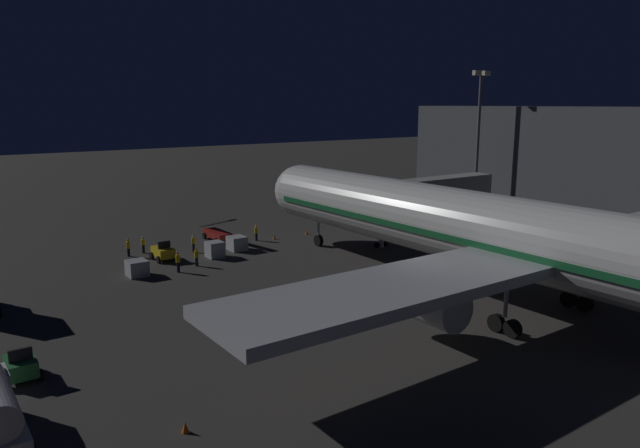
# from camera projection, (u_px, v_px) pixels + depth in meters

# --- Properties ---
(ground_plane) EXTENTS (320.00, 320.00, 0.00)m
(ground_plane) POSITION_uv_depth(u_px,v_px,m) (419.00, 280.00, 50.93)
(ground_plane) COLOR #383533
(airliner_at_gate) EXTENTS (49.12, 68.53, 18.05)m
(airliner_at_gate) POSITION_uv_depth(u_px,v_px,m) (552.00, 246.00, 39.93)
(airliner_at_gate) COLOR silver
(airliner_at_gate) RESTS_ON ground_plane
(jet_bridge) EXTENTS (18.66, 3.40, 7.06)m
(jet_bridge) POSITION_uv_depth(u_px,v_px,m) (418.00, 191.00, 64.25)
(jet_bridge) COLOR #9E9E99
(jet_bridge) RESTS_ON ground_plane
(apron_floodlight_mast) EXTENTS (2.90, 0.50, 18.99)m
(apron_floodlight_mast) POSITION_uv_depth(u_px,v_px,m) (478.00, 135.00, 75.63)
(apron_floodlight_mast) COLOR #59595E
(apron_floodlight_mast) RESTS_ON ground_plane
(belt_loader) EXTENTS (1.96, 7.73, 3.01)m
(belt_loader) POSITION_uv_depth(u_px,v_px,m) (217.00, 233.00, 65.33)
(belt_loader) COLOR maroon
(belt_loader) RESTS_ON ground_plane
(pushback_tug) EXTENTS (1.86, 2.71, 1.95)m
(pushback_tug) POSITION_uv_depth(u_px,v_px,m) (163.00, 252.00, 57.16)
(pushback_tug) COLOR yellow
(pushback_tug) RESTS_ON ground_plane
(baggage_tug_spare) EXTENTS (1.86, 2.30, 1.95)m
(baggage_tug_spare) POSITION_uv_depth(u_px,v_px,m) (21.00, 367.00, 32.34)
(baggage_tug_spare) COLOR #287038
(baggage_tug_spare) RESTS_ON ground_plane
(baggage_container_near_belt) EXTENTS (1.68, 1.76, 1.41)m
(baggage_container_near_belt) POSITION_uv_depth(u_px,v_px,m) (137.00, 268.00, 51.90)
(baggage_container_near_belt) COLOR #B7BABF
(baggage_container_near_belt) RESTS_ON ground_plane
(baggage_container_mid_row) EXTENTS (1.54, 1.59, 1.57)m
(baggage_container_mid_row) POSITION_uv_depth(u_px,v_px,m) (215.00, 249.00, 58.19)
(baggage_container_mid_row) COLOR #B7BABF
(baggage_container_mid_row) RESTS_ON ground_plane
(baggage_container_far_row) EXTENTS (1.66, 1.84, 1.43)m
(baggage_container_far_row) POSITION_uv_depth(u_px,v_px,m) (237.00, 243.00, 61.09)
(baggage_container_far_row) COLOR #B7BABF
(baggage_container_far_row) RESTS_ON ground_plane
(ground_crew_near_nose_gear) EXTENTS (0.40, 0.40, 1.76)m
(ground_crew_near_nose_gear) POSITION_uv_depth(u_px,v_px,m) (256.00, 232.00, 65.20)
(ground_crew_near_nose_gear) COLOR black
(ground_crew_near_nose_gear) RESTS_ON ground_plane
(ground_crew_by_belt_loader) EXTENTS (0.40, 0.40, 1.81)m
(ground_crew_by_belt_loader) POSITION_uv_depth(u_px,v_px,m) (193.00, 243.00, 60.03)
(ground_crew_by_belt_loader) COLOR black
(ground_crew_by_belt_loader) RESTS_ON ground_plane
(ground_crew_marshaller_fwd) EXTENTS (0.40, 0.40, 1.75)m
(ground_crew_marshaller_fwd) POSITION_uv_depth(u_px,v_px,m) (196.00, 256.00, 54.95)
(ground_crew_marshaller_fwd) COLOR black
(ground_crew_marshaller_fwd) RESTS_ON ground_plane
(ground_crew_under_port_wing) EXTENTS (0.40, 0.40, 1.73)m
(ground_crew_under_port_wing) POSITION_uv_depth(u_px,v_px,m) (143.00, 244.00, 59.78)
(ground_crew_under_port_wing) COLOR black
(ground_crew_under_port_wing) RESTS_ON ground_plane
(ground_crew_by_tug) EXTENTS (0.40, 0.40, 1.80)m
(ground_crew_by_tug) POSITION_uv_depth(u_px,v_px,m) (128.00, 247.00, 58.42)
(ground_crew_by_tug) COLOR black
(ground_crew_by_tug) RESTS_ON ground_plane
(ground_crew_walking_aft) EXTENTS (0.40, 0.40, 1.92)m
(ground_crew_walking_aft) POSITION_uv_depth(u_px,v_px,m) (178.00, 261.00, 52.90)
(ground_crew_walking_aft) COLOR black
(ground_crew_walking_aft) RESTS_ON ground_plane
(traffic_cone_nose_port) EXTENTS (0.36, 0.36, 0.55)m
(traffic_cone_nose_port) POSITION_uv_depth(u_px,v_px,m) (307.00, 232.00, 68.57)
(traffic_cone_nose_port) COLOR orange
(traffic_cone_nose_port) RESTS_ON ground_plane
(traffic_cone_nose_starboard) EXTENTS (0.36, 0.36, 0.55)m
(traffic_cone_nose_starboard) POSITION_uv_depth(u_px,v_px,m) (274.00, 237.00, 66.07)
(traffic_cone_nose_starboard) COLOR orange
(traffic_cone_nose_starboard) RESTS_ON ground_plane
(traffic_cone_wingtip_svc_side) EXTENTS (0.36, 0.36, 0.55)m
(traffic_cone_wingtip_svc_side) POSITION_uv_depth(u_px,v_px,m) (185.00, 427.00, 27.23)
(traffic_cone_wingtip_svc_side) COLOR orange
(traffic_cone_wingtip_svc_side) RESTS_ON ground_plane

